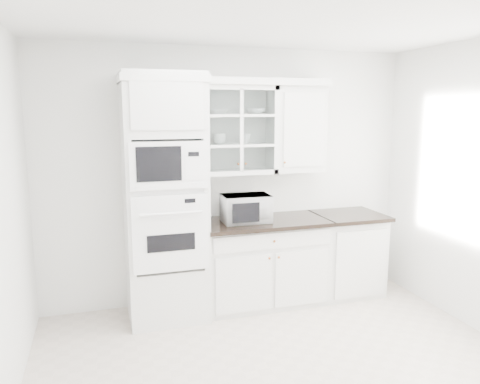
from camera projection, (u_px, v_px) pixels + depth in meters
name	position (u px, v px, depth m)	size (l,w,h in m)	color
ground	(292.00, 378.00, 3.62)	(4.00, 3.50, 0.01)	#BFB1A3
room_shell	(275.00, 145.00, 3.72)	(4.00, 3.50, 2.70)	white
oven_column	(165.00, 199.00, 4.53)	(0.76, 0.68, 2.40)	silver
base_cabinet_run	(263.00, 261.00, 4.99)	(1.32, 0.67, 0.92)	silver
extra_base_cabinet	(346.00, 253.00, 5.28)	(0.72, 0.67, 0.92)	silver
upper_cabinet_glass	(237.00, 130.00, 4.80)	(0.80, 0.33, 0.90)	silver
upper_cabinet_solid	(297.00, 129.00, 5.00)	(0.55, 0.33, 0.90)	silver
crown_molding	(227.00, 81.00, 4.66)	(2.14, 0.38, 0.07)	silver
countertop_microwave	(246.00, 208.00, 4.80)	(0.48, 0.40, 0.28)	white
bowl_a	(217.00, 112.00, 4.69)	(0.22, 0.22, 0.05)	white
bowl_b	(256.00, 111.00, 4.82)	(0.19, 0.19, 0.06)	white
cup_a	(220.00, 139.00, 4.77)	(0.13, 0.13, 0.11)	white
cup_b	(245.00, 139.00, 4.83)	(0.11, 0.11, 0.11)	white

